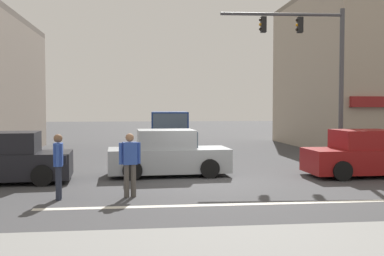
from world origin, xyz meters
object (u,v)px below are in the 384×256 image
at_px(traffic_light_mast, 317,61).
at_px(sedan_approaching_near, 366,155).
at_px(sedan_crossing_rightbound, 168,155).
at_px(van_crossing_center, 170,133).
at_px(utility_pole_far_right, 333,69).
at_px(sedan_parked_curbside, 4,160).
at_px(pedestrian_mid_crossing, 130,161).
at_px(pedestrian_far_side, 59,162).

distance_m(traffic_light_mast, sedan_approaching_near, 4.37).
height_order(sedan_crossing_rightbound, van_crossing_center, van_crossing_center).
bearing_deg(sedan_crossing_rightbound, utility_pole_far_right, 37.63).
bearing_deg(utility_pole_far_right, sedan_crossing_rightbound, -142.37).
bearing_deg(sedan_parked_curbside, utility_pole_far_right, 29.08).
height_order(utility_pole_far_right, van_crossing_center, utility_pole_far_right).
height_order(sedan_crossing_rightbound, sedan_approaching_near, same).
distance_m(utility_pole_far_right, van_crossing_center, 9.08).
bearing_deg(traffic_light_mast, sedan_crossing_rightbound, -164.83).
relative_size(utility_pole_far_right, van_crossing_center, 1.80).
relative_size(van_crossing_center, sedan_parked_curbside, 1.11).
height_order(utility_pole_far_right, sedan_crossing_rightbound, utility_pole_far_right).
xyz_separation_m(utility_pole_far_right, pedestrian_mid_crossing, (-10.18, -10.52, -3.40)).
bearing_deg(pedestrian_mid_crossing, pedestrian_far_side, -177.73).
distance_m(van_crossing_center, pedestrian_far_side, 11.82).
distance_m(traffic_light_mast, pedestrian_mid_crossing, 9.45).
bearing_deg(sedan_crossing_rightbound, pedestrian_far_side, -129.36).
xyz_separation_m(sedan_crossing_rightbound, pedestrian_mid_crossing, (-1.23, -3.61, 0.24)).
height_order(utility_pole_far_right, sedan_approaching_near, utility_pole_far_right).
xyz_separation_m(utility_pole_far_right, van_crossing_center, (-8.41, 0.68, -3.34)).
xyz_separation_m(sedan_approaching_near, pedestrian_far_side, (-9.71, -2.74, 0.24)).
bearing_deg(sedan_approaching_near, utility_pole_far_right, 73.84).
relative_size(sedan_crossing_rightbound, sedan_approaching_near, 1.01).
distance_m(utility_pole_far_right, sedan_parked_curbside, 16.57).
distance_m(sedan_crossing_rightbound, pedestrian_mid_crossing, 3.82).
relative_size(sedan_approaching_near, sedan_parked_curbside, 0.98).
distance_m(sedan_approaching_near, pedestrian_mid_crossing, 8.35).
bearing_deg(sedan_crossing_rightbound, van_crossing_center, 85.89).
distance_m(traffic_light_mast, sedan_crossing_rightbound, 7.08).
distance_m(utility_pole_far_right, sedan_approaching_near, 8.94).
bearing_deg(pedestrian_far_side, sedan_approaching_near, 15.78).
distance_m(sedan_parked_curbside, pedestrian_far_side, 3.48).
relative_size(pedestrian_mid_crossing, pedestrian_far_side, 1.00).
xyz_separation_m(utility_pole_far_right, sedan_crossing_rightbound, (-8.96, -6.91, -3.63)).
bearing_deg(sedan_parked_curbside, pedestrian_far_side, -51.95).
distance_m(van_crossing_center, pedestrian_mid_crossing, 11.34).
relative_size(van_crossing_center, pedestrian_far_side, 2.80).
height_order(van_crossing_center, sedan_approaching_near, van_crossing_center).
bearing_deg(traffic_light_mast, pedestrian_mid_crossing, -143.94).
bearing_deg(van_crossing_center, utility_pole_far_right, -4.62).
bearing_deg(sedan_parked_curbside, sedan_approaching_near, 0.02).
bearing_deg(traffic_light_mast, sedan_parked_curbside, -167.02).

